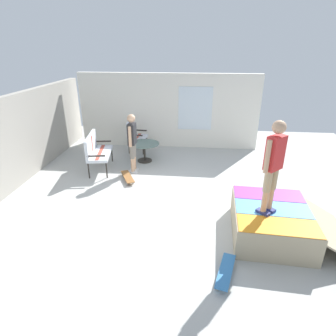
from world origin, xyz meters
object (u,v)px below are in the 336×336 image
person_watching (132,140)px  skateboard_spare (226,271)px  skate_ramp (272,222)px  patio_bench (96,149)px  patio_chair_near_house (134,133)px  person_skater (274,162)px  skateboard_by_bench (128,177)px  patio_table (144,149)px

person_watching → skateboard_spare: 4.42m
skate_ramp → patio_bench: bearing=58.3°
skate_ramp → person_watching: bearing=51.0°
skate_ramp → patio_chair_near_house: 5.48m
person_watching → person_skater: 4.07m
skate_ramp → person_watching: (2.57, 3.17, 0.66)m
person_skater → skateboard_by_bench: size_ratio=2.05×
patio_bench → patio_chair_near_house: (1.61, -0.75, -0.00)m
skate_ramp → skateboard_spare: 1.49m
person_watching → skateboard_spare: bearing=-148.9°
person_watching → skate_ramp: bearing=-129.0°
skate_ramp → patio_table: bearing=41.7°
skate_ramp → person_watching: person_watching is taller
patio_chair_near_house → skateboard_spare: bearing=-154.6°
patio_chair_near_house → patio_table: 0.99m
patio_bench → skateboard_spare: bearing=-138.7°
person_watching → skateboard_by_bench: bearing=174.7°
patio_bench → person_skater: size_ratio=0.80×
person_watching → person_skater: person_skater is taller
person_skater → person_watching: bearing=47.8°
skateboard_by_bench → patio_table: bearing=-9.2°
skateboard_spare → patio_bench: bearing=41.3°
patio_bench → patio_chair_near_house: bearing=-25.0°
skate_ramp → person_skater: person_skater is taller
skate_ramp → skateboard_by_bench: (2.03, 3.22, -0.20)m
patio_table → person_watching: bearing=168.2°
patio_table → person_skater: person_skater is taller
patio_table → skateboard_spare: size_ratio=1.09×
patio_table → skateboard_by_bench: (-1.34, 0.22, -0.32)m
person_watching → skateboard_by_bench: (-0.54, 0.05, -0.86)m
skateboard_by_bench → skateboard_spare: (-3.17, -2.29, 0.00)m
patio_bench → person_skater: (-2.75, -4.04, 0.91)m
person_watching → skateboard_spare: (-3.71, -2.24, -0.86)m
person_skater → skateboard_spare: size_ratio=2.00×
patio_bench → person_watching: (-0.04, -1.06, 0.33)m
skate_ramp → person_skater: (-0.13, 0.19, 1.24)m
patio_chair_near_house → person_skater: bearing=-142.9°
skate_ramp → patio_chair_near_house: patio_chair_near_house is taller
patio_chair_near_house → person_watching: bearing=-169.3°
patio_chair_near_house → person_skater: (-4.35, -3.29, 0.91)m
patio_table → person_watching: 0.98m
patio_chair_near_house → patio_table: bearing=-150.4°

